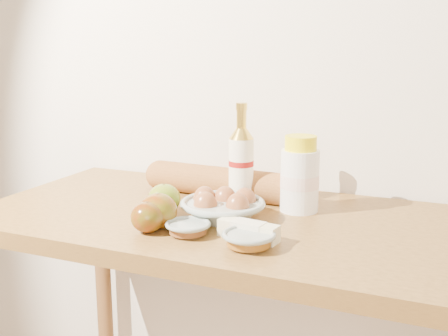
{
  "coord_description": "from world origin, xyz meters",
  "views": [
    {
      "loc": [
        0.49,
        0.02,
        1.3
      ],
      "look_at": [
        0.0,
        1.15,
        1.02
      ],
      "focal_mm": 45.0,
      "sensor_mm": 36.0,
      "label": 1
    }
  ],
  "objects_px": {
    "table": "(229,264)",
    "cream_bottle": "(300,176)",
    "baguette": "(226,183)",
    "bourbon_bottle": "(241,164)",
    "egg_bowl": "(223,207)"
  },
  "relations": [
    {
      "from": "bourbon_bottle",
      "to": "baguette",
      "type": "distance_m",
      "value": 0.09
    },
    {
      "from": "bourbon_bottle",
      "to": "cream_bottle",
      "type": "distance_m",
      "value": 0.15
    },
    {
      "from": "bourbon_bottle",
      "to": "baguette",
      "type": "xyz_separation_m",
      "value": [
        -0.06,
        0.04,
        -0.06
      ]
    },
    {
      "from": "table",
      "to": "bourbon_bottle",
      "type": "distance_m",
      "value": 0.25
    },
    {
      "from": "table",
      "to": "cream_bottle",
      "type": "height_order",
      "value": "cream_bottle"
    },
    {
      "from": "bourbon_bottle",
      "to": "cream_bottle",
      "type": "relative_size",
      "value": 1.39
    },
    {
      "from": "bourbon_bottle",
      "to": "cream_bottle",
      "type": "height_order",
      "value": "bourbon_bottle"
    },
    {
      "from": "bourbon_bottle",
      "to": "egg_bowl",
      "type": "xyz_separation_m",
      "value": [
        0.01,
        -0.13,
        -0.07
      ]
    },
    {
      "from": "table",
      "to": "baguette",
      "type": "xyz_separation_m",
      "value": [
        -0.07,
        0.14,
        0.16
      ]
    },
    {
      "from": "bourbon_bottle",
      "to": "table",
      "type": "bearing_deg",
      "value": -73.09
    },
    {
      "from": "table",
      "to": "cream_bottle",
      "type": "distance_m",
      "value": 0.27
    },
    {
      "from": "cream_bottle",
      "to": "baguette",
      "type": "height_order",
      "value": "cream_bottle"
    },
    {
      "from": "bourbon_bottle",
      "to": "baguette",
      "type": "relative_size",
      "value": 0.52
    },
    {
      "from": "bourbon_bottle",
      "to": "baguette",
      "type": "bearing_deg",
      "value": 158.21
    },
    {
      "from": "cream_bottle",
      "to": "baguette",
      "type": "xyz_separation_m",
      "value": [
        -0.21,
        0.04,
        -0.04
      ]
    }
  ]
}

